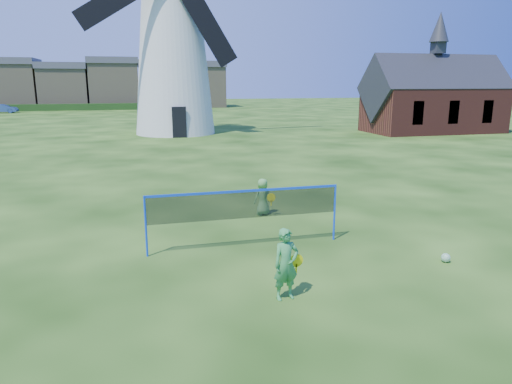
{
  "coord_description": "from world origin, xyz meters",
  "views": [
    {
      "loc": [
        -2.73,
        -10.65,
        4.22
      ],
      "look_at": [
        0.2,
        0.5,
        1.5
      ],
      "focal_mm": 32.75,
      "sensor_mm": 36.0,
      "label": 1
    }
  ],
  "objects": [
    {
      "name": "car_right",
      "position": [
        -20.09,
        62.13,
        0.6
      ],
      "size": [
        3.76,
        1.6,
        1.21
      ],
      "primitive_type": "imported",
      "rotation": [
        0.0,
        0.0,
        1.48
      ],
      "color": "navy",
      "rests_on": "ground"
    },
    {
      "name": "ground",
      "position": [
        0.0,
        0.0,
        0.0
      ],
      "size": [
        220.0,
        220.0,
        0.0
      ],
      "primitive_type": "plane",
      "color": "black",
      "rests_on": "ground"
    },
    {
      "name": "terraced_houses",
      "position": [
        -19.59,
        72.0,
        3.91
      ],
      "size": [
        65.08,
        8.4,
        8.09
      ],
      "color": "#9B8967",
      "rests_on": "ground"
    },
    {
      "name": "chapel",
      "position": [
        22.29,
        24.75,
        2.78
      ],
      "size": [
        11.67,
        5.66,
        9.87
      ],
      "color": "maroon",
      "rests_on": "ground"
    },
    {
      "name": "play_ball",
      "position": [
        4.36,
        -1.62,
        0.11
      ],
      "size": [
        0.22,
        0.22,
        0.22
      ],
      "primitive_type": "sphere",
      "color": "green",
      "rests_on": "ground"
    },
    {
      "name": "player_girl",
      "position": [
        0.03,
        -2.47,
        0.73
      ],
      "size": [
        0.71,
        0.43,
        1.46
      ],
      "rotation": [
        0.0,
        0.0,
        0.16
      ],
      "color": "#3B934B",
      "rests_on": "ground"
    },
    {
      "name": "windmill",
      "position": [
        0.75,
        29.1,
        6.84
      ],
      "size": [
        14.48,
        6.5,
        19.78
      ],
      "color": "white",
      "rests_on": "ground"
    },
    {
      "name": "player_boy",
      "position": [
        1.21,
        3.47,
        0.6
      ],
      "size": [
        0.7,
        0.53,
        1.2
      ],
      "rotation": [
        0.0,
        0.0,
        3.43
      ],
      "color": "#5B9F4C",
      "rests_on": "ground"
    },
    {
      "name": "badminton_net",
      "position": [
        -0.07,
        0.6,
        1.14
      ],
      "size": [
        5.05,
        0.05,
        1.55
      ],
      "color": "blue",
      "rests_on": "ground"
    }
  ]
}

